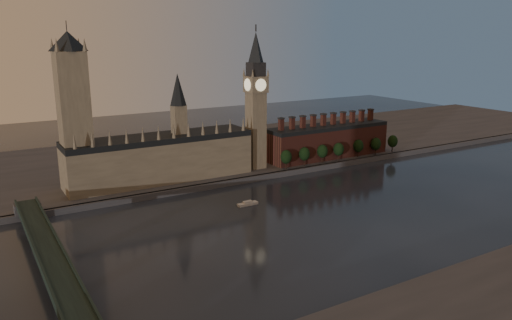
{
  "coord_description": "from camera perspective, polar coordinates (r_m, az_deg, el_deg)",
  "views": [
    {
      "loc": [
        -181.08,
        -210.26,
        103.49
      ],
      "look_at": [
        -22.71,
        55.0,
        25.96
      ],
      "focal_mm": 35.0,
      "sensor_mm": 36.0,
      "label": 1
    }
  ],
  "objects": [
    {
      "name": "ground",
      "position": [
        296.16,
        9.33,
        -6.56
      ],
      "size": [
        900.0,
        900.0,
        0.0
      ],
      "primitive_type": "plane",
      "color": "black",
      "rests_on": "ground"
    },
    {
      "name": "north_bank",
      "position": [
        440.31,
        -5.68,
        0.69
      ],
      "size": [
        900.0,
        182.0,
        4.0
      ],
      "color": "#4B4A50",
      "rests_on": "ground"
    },
    {
      "name": "palace_of_westminster",
      "position": [
        355.04,
        -10.8,
        0.5
      ],
      "size": [
        130.0,
        30.3,
        74.0
      ],
      "color": "gray",
      "rests_on": "north_bank"
    },
    {
      "name": "victoria_tower",
      "position": [
        333.91,
        -20.12,
        5.59
      ],
      "size": [
        24.0,
        24.0,
        108.0
      ],
      "color": "gray",
      "rests_on": "north_bank"
    },
    {
      "name": "big_ben",
      "position": [
        375.84,
        -0.02,
        6.96
      ],
      "size": [
        15.0,
        15.0,
        107.0
      ],
      "color": "gray",
      "rests_on": "north_bank"
    },
    {
      "name": "chimney_block",
      "position": [
        421.99,
        8.18,
        2.23
      ],
      "size": [
        110.0,
        25.0,
        37.0
      ],
      "color": "brown",
      "rests_on": "north_bank"
    },
    {
      "name": "embankment_tree_0",
      "position": [
        379.93,
        3.47,
        0.36
      ],
      "size": [
        8.6,
        8.6,
        14.88
      ],
      "color": "black",
      "rests_on": "north_bank"
    },
    {
      "name": "embankment_tree_1",
      "position": [
        390.66,
        5.55,
        0.7
      ],
      "size": [
        8.6,
        8.6,
        14.88
      ],
      "color": "black",
      "rests_on": "north_bank"
    },
    {
      "name": "embankment_tree_2",
      "position": [
        401.48,
        7.6,
        1.0
      ],
      "size": [
        8.6,
        8.6,
        14.88
      ],
      "color": "black",
      "rests_on": "north_bank"
    },
    {
      "name": "embankment_tree_3",
      "position": [
        410.34,
        9.42,
        1.22
      ],
      "size": [
        8.6,
        8.6,
        14.88
      ],
      "color": "black",
      "rests_on": "north_bank"
    },
    {
      "name": "embankment_tree_4",
      "position": [
        425.82,
        11.61,
        1.59
      ],
      "size": [
        8.6,
        8.6,
        14.88
      ],
      "color": "black",
      "rests_on": "north_bank"
    },
    {
      "name": "embankment_tree_5",
      "position": [
        436.81,
        13.54,
        1.8
      ],
      "size": [
        8.6,
        8.6,
        14.88
      ],
      "color": "black",
      "rests_on": "north_bank"
    },
    {
      "name": "embankment_tree_6",
      "position": [
        451.35,
        15.35,
        2.07
      ],
      "size": [
        8.6,
        8.6,
        14.88
      ],
      "color": "black",
      "rests_on": "north_bank"
    },
    {
      "name": "westminster_bridge",
      "position": [
        230.19,
        -21.88,
        -11.66
      ],
      "size": [
        14.0,
        200.0,
        11.55
      ],
      "color": "#1E2E29",
      "rests_on": "ground"
    },
    {
      "name": "river_boat",
      "position": [
        313.45,
        -0.95,
        -4.99
      ],
      "size": [
        13.45,
        4.0,
        2.68
      ],
      "rotation": [
        0.0,
        0.0,
        0.01
      ],
      "color": "#BCBCBC",
      "rests_on": "ground"
    }
  ]
}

